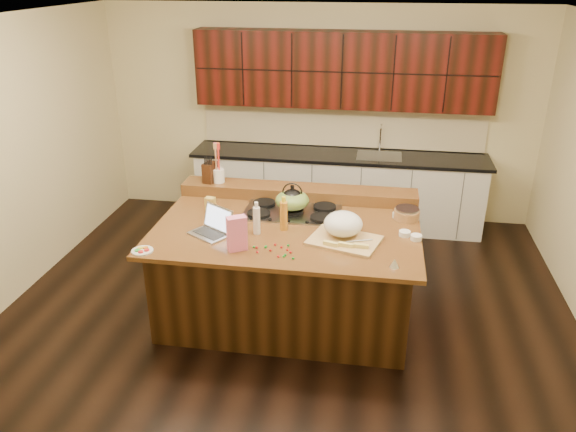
# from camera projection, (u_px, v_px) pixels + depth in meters

# --- Properties ---
(room) EXTENTS (5.52, 5.02, 2.72)m
(room) POSITION_uv_depth(u_px,v_px,m) (287.00, 182.00, 4.95)
(room) COLOR black
(room) RESTS_ON ground
(island) EXTENTS (2.40, 1.60, 0.92)m
(island) POSITION_uv_depth(u_px,v_px,m) (287.00, 270.00, 5.31)
(island) COLOR black
(island) RESTS_ON ground
(back_ledge) EXTENTS (2.40, 0.30, 0.12)m
(back_ledge) POSITION_uv_depth(u_px,v_px,m) (298.00, 192.00, 5.73)
(back_ledge) COLOR black
(back_ledge) RESTS_ON island
(cooktop) EXTENTS (0.92, 0.52, 0.05)m
(cooktop) POSITION_uv_depth(u_px,v_px,m) (292.00, 212.00, 5.38)
(cooktop) COLOR gray
(cooktop) RESTS_ON island
(back_counter) EXTENTS (3.70, 0.66, 2.40)m
(back_counter) POSITION_uv_depth(u_px,v_px,m) (339.00, 149.00, 7.06)
(back_counter) COLOR silver
(back_counter) RESTS_ON ground
(kettle) EXTENTS (0.29, 0.29, 0.20)m
(kettle) POSITION_uv_depth(u_px,v_px,m) (292.00, 199.00, 5.33)
(kettle) COLOR black
(kettle) RESTS_ON cooktop
(green_bowl) EXTENTS (0.41, 0.41, 0.18)m
(green_bowl) POSITION_uv_depth(u_px,v_px,m) (292.00, 200.00, 5.34)
(green_bowl) COLOR olive
(green_bowl) RESTS_ON cooktop
(laptop) EXTENTS (0.43, 0.40, 0.23)m
(laptop) POSITION_uv_depth(u_px,v_px,m) (213.00, 227.00, 4.96)
(laptop) COLOR #B7B7BC
(laptop) RESTS_ON island
(oil_bottle) EXTENTS (0.08, 0.08, 0.27)m
(oil_bottle) POSITION_uv_depth(u_px,v_px,m) (284.00, 216.00, 5.00)
(oil_bottle) COLOR #BB7721
(oil_bottle) RESTS_ON island
(vinegar_bottle) EXTENTS (0.07, 0.07, 0.25)m
(vinegar_bottle) POSITION_uv_depth(u_px,v_px,m) (257.00, 221.00, 4.93)
(vinegar_bottle) COLOR silver
(vinegar_bottle) RESTS_ON island
(wooden_tray) EXTENTS (0.68, 0.57, 0.24)m
(wooden_tray) POSITION_uv_depth(u_px,v_px,m) (343.00, 228.00, 4.84)
(wooden_tray) COLOR tan
(wooden_tray) RESTS_ON island
(ramekin_a) EXTENTS (0.11, 0.11, 0.04)m
(ramekin_a) POSITION_uv_depth(u_px,v_px,m) (405.00, 233.00, 4.93)
(ramekin_a) COLOR white
(ramekin_a) RESTS_ON island
(ramekin_b) EXTENTS (0.13, 0.13, 0.04)m
(ramekin_b) POSITION_uv_depth(u_px,v_px,m) (416.00, 237.00, 4.86)
(ramekin_b) COLOR white
(ramekin_b) RESTS_ON island
(ramekin_c) EXTENTS (0.12, 0.12, 0.04)m
(ramekin_c) POSITION_uv_depth(u_px,v_px,m) (398.00, 215.00, 5.29)
(ramekin_c) COLOR white
(ramekin_c) RESTS_ON island
(strainer_bowl) EXTENTS (0.29, 0.29, 0.09)m
(strainer_bowl) POSITION_uv_depth(u_px,v_px,m) (407.00, 215.00, 5.25)
(strainer_bowl) COLOR #996B3F
(strainer_bowl) RESTS_ON island
(kitchen_timer) EXTENTS (0.09, 0.09, 0.07)m
(kitchen_timer) POSITION_uv_depth(u_px,v_px,m) (394.00, 263.00, 4.41)
(kitchen_timer) COLOR silver
(kitchen_timer) RESTS_ON island
(pink_bag) EXTENTS (0.18, 0.15, 0.30)m
(pink_bag) POSITION_uv_depth(u_px,v_px,m) (237.00, 233.00, 4.64)
(pink_bag) COLOR pink
(pink_bag) RESTS_ON island
(candy_plate) EXTENTS (0.23, 0.23, 0.01)m
(candy_plate) POSITION_uv_depth(u_px,v_px,m) (142.00, 251.00, 4.67)
(candy_plate) COLOR white
(candy_plate) RESTS_ON island
(package_box) EXTENTS (0.10, 0.08, 0.13)m
(package_box) POSITION_uv_depth(u_px,v_px,m) (210.00, 204.00, 5.43)
(package_box) COLOR gold
(package_box) RESTS_ON island
(utensil_crock) EXTENTS (0.12, 0.12, 0.14)m
(utensil_crock) POSITION_uv_depth(u_px,v_px,m) (219.00, 176.00, 5.80)
(utensil_crock) COLOR white
(utensil_crock) RESTS_ON back_ledge
(knife_block) EXTENTS (0.14, 0.19, 0.21)m
(knife_block) POSITION_uv_depth(u_px,v_px,m) (210.00, 172.00, 5.80)
(knife_block) COLOR black
(knife_block) RESTS_ON back_ledge
(gumdrop_0) EXTENTS (0.02, 0.02, 0.02)m
(gumdrop_0) POSITION_uv_depth(u_px,v_px,m) (281.00, 247.00, 4.72)
(gumdrop_0) COLOR red
(gumdrop_0) RESTS_ON island
(gumdrop_1) EXTENTS (0.02, 0.02, 0.02)m
(gumdrop_1) POSITION_uv_depth(u_px,v_px,m) (265.00, 247.00, 4.72)
(gumdrop_1) COLOR #198C26
(gumdrop_1) RESTS_ON island
(gumdrop_2) EXTENTS (0.02, 0.02, 0.02)m
(gumdrop_2) POSITION_uv_depth(u_px,v_px,m) (290.00, 252.00, 4.63)
(gumdrop_2) COLOR red
(gumdrop_2) RESTS_ON island
(gumdrop_3) EXTENTS (0.02, 0.02, 0.02)m
(gumdrop_3) POSITION_uv_depth(u_px,v_px,m) (288.00, 245.00, 4.75)
(gumdrop_3) COLOR #198C26
(gumdrop_3) RESTS_ON island
(gumdrop_4) EXTENTS (0.02, 0.02, 0.02)m
(gumdrop_4) POSITION_uv_depth(u_px,v_px,m) (287.00, 250.00, 4.68)
(gumdrop_4) COLOR red
(gumdrop_4) RESTS_ON island
(gumdrop_5) EXTENTS (0.02, 0.02, 0.02)m
(gumdrop_5) POSITION_uv_depth(u_px,v_px,m) (266.00, 246.00, 4.73)
(gumdrop_5) COLOR #198C26
(gumdrop_5) RESTS_ON island
(gumdrop_6) EXTENTS (0.02, 0.02, 0.02)m
(gumdrop_6) POSITION_uv_depth(u_px,v_px,m) (278.00, 256.00, 4.57)
(gumdrop_6) COLOR red
(gumdrop_6) RESTS_ON island
(gumdrop_7) EXTENTS (0.02, 0.02, 0.02)m
(gumdrop_7) POSITION_uv_depth(u_px,v_px,m) (285.00, 255.00, 4.59)
(gumdrop_7) COLOR #198C26
(gumdrop_7) RESTS_ON island
(gumdrop_8) EXTENTS (0.02, 0.02, 0.02)m
(gumdrop_8) POSITION_uv_depth(u_px,v_px,m) (270.00, 250.00, 4.67)
(gumdrop_8) COLOR red
(gumdrop_8) RESTS_ON island
(gumdrop_9) EXTENTS (0.02, 0.02, 0.02)m
(gumdrop_9) POSITION_uv_depth(u_px,v_px,m) (284.00, 256.00, 4.57)
(gumdrop_9) COLOR #198C26
(gumdrop_9) RESTS_ON island
(gumdrop_10) EXTENTS (0.02, 0.02, 0.02)m
(gumdrop_10) POSITION_uv_depth(u_px,v_px,m) (275.00, 245.00, 4.76)
(gumdrop_10) COLOR red
(gumdrop_10) RESTS_ON island
(gumdrop_11) EXTENTS (0.02, 0.02, 0.02)m
(gumdrop_11) POSITION_uv_depth(u_px,v_px,m) (254.00, 247.00, 4.72)
(gumdrop_11) COLOR #198C26
(gumdrop_11) RESTS_ON island
(gumdrop_12) EXTENTS (0.02, 0.02, 0.02)m
(gumdrop_12) POSITION_uv_depth(u_px,v_px,m) (257.00, 252.00, 4.64)
(gumdrop_12) COLOR red
(gumdrop_12) RESTS_ON island
(gumdrop_13) EXTENTS (0.02, 0.02, 0.02)m
(gumdrop_13) POSITION_uv_depth(u_px,v_px,m) (293.00, 258.00, 4.54)
(gumdrop_13) COLOR #198C26
(gumdrop_13) RESTS_ON island
(gumdrop_14) EXTENTS (0.02, 0.02, 0.02)m
(gumdrop_14) POSITION_uv_depth(u_px,v_px,m) (257.00, 248.00, 4.71)
(gumdrop_14) COLOR red
(gumdrop_14) RESTS_ON island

